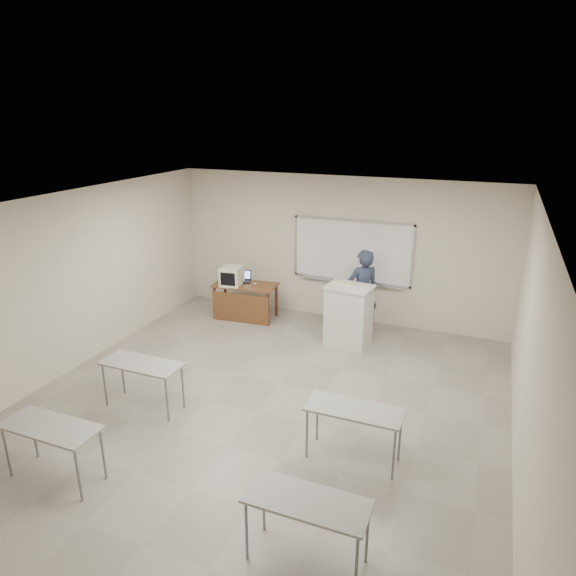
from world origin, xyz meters
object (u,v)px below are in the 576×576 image
at_px(whiteboard, 352,252).
at_px(presenter, 362,293).
at_px(keyboard, 343,283).
at_px(instructor_desk, 243,296).
at_px(laptop, 244,279).
at_px(mouse, 255,284).
at_px(podium, 349,315).
at_px(crt_monitor, 232,276).

distance_m(whiteboard, presenter, 0.98).
bearing_deg(keyboard, instructor_desk, 175.99).
height_order(whiteboard, instructor_desk, whiteboard).
height_order(laptop, mouse, laptop).
relative_size(instructor_desk, mouse, 14.18).
bearing_deg(presenter, podium, 40.89).
bearing_deg(laptop, whiteboard, -3.57).
height_order(whiteboard, laptop, whiteboard).
bearing_deg(crt_monitor, mouse, 14.78).
relative_size(mouse, keyboard, 0.22).
bearing_deg(laptop, mouse, -37.56).
bearing_deg(presenter, keyboard, 23.38).
distance_m(crt_monitor, mouse, 0.51).
bearing_deg(crt_monitor, podium, -13.66).
xyz_separation_m(whiteboard, instructor_desk, (-2.08, -0.84, -0.96)).
relative_size(keyboard, presenter, 0.24).
relative_size(whiteboard, presenter, 1.44).
distance_m(instructor_desk, keyboard, 2.34).
bearing_deg(mouse, keyboard, -16.58).
bearing_deg(laptop, crt_monitor, -136.78).
bearing_deg(podium, mouse, 173.16).
bearing_deg(keyboard, presenter, 64.05).
relative_size(crt_monitor, laptop, 1.51).
bearing_deg(laptop, podium, -32.33).
bearing_deg(crt_monitor, keyboard, -12.28).
bearing_deg(whiteboard, keyboard, -82.25).
relative_size(whiteboard, keyboard, 5.93).
relative_size(instructor_desk, crt_monitor, 2.82).
height_order(keyboard, presenter, presenter).
bearing_deg(podium, crt_monitor, 179.05).
xyz_separation_m(instructor_desk, laptop, (-0.10, 0.26, 0.28)).
relative_size(mouse, presenter, 0.05).
xyz_separation_m(whiteboard, laptop, (-2.18, -0.58, -0.68)).
distance_m(whiteboard, podium, 1.52).
bearing_deg(whiteboard, instructor_desk, -157.92).
relative_size(podium, laptop, 3.77).
bearing_deg(mouse, crt_monitor, -163.46).
relative_size(instructor_desk, keyboard, 3.14).
height_order(instructor_desk, presenter, presenter).
xyz_separation_m(instructor_desk, podium, (2.38, -0.35, 0.06)).
height_order(laptop, keyboard, keyboard).
bearing_deg(instructor_desk, crt_monitor, 178.82).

